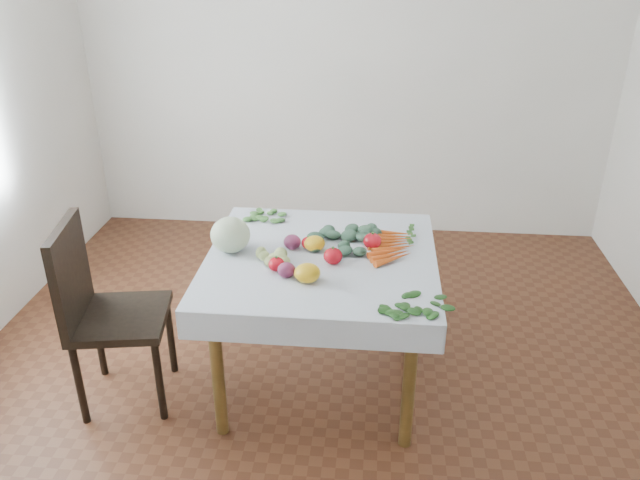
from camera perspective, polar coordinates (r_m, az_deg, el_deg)
The scene contains 19 objects.
ground at distance 3.48m, azimuth 0.10°, elevation -12.58°, with size 4.00×4.00×0.00m, color #5A311C.
back_wall at distance 4.79m, azimuth 2.45°, elevation 16.09°, with size 4.00×0.04×2.70m, color white.
table at distance 3.11m, azimuth 0.11°, elevation -3.13°, with size 1.00×1.00×0.75m.
tablecloth at distance 3.07m, azimuth 0.11°, elevation -1.51°, with size 1.12×1.12×0.01m, color silver.
chair at distance 3.23m, azimuth -19.53°, elevation -5.51°, with size 0.51×0.51×0.98m.
cabbage at distance 3.11m, azimuth -8.20°, elevation 0.48°, with size 0.20×0.20×0.18m, color beige.
tomato_a at distance 3.13m, azimuth -1.07°, elevation -0.26°, with size 0.07×0.07×0.06m, color red.
tomato_b at distance 2.98m, azimuth 1.19°, elevation -1.48°, with size 0.09×0.09×0.08m, color red.
tomato_c at distance 2.92m, azimuth -4.00°, elevation -2.22°, with size 0.08×0.08×0.07m, color red.
tomato_d at distance 3.13m, azimuth 4.81°, elevation -0.09°, with size 0.09×0.09×0.08m, color red.
heirloom_back at distance 3.11m, azimuth -0.50°, elevation -0.31°, with size 0.11×0.11×0.07m, color yellow.
heirloom_front at distance 2.83m, azimuth -1.17°, elevation -3.03°, with size 0.12×0.12×0.08m, color yellow.
onion_a at distance 3.12m, azimuth -2.56°, elevation -0.17°, with size 0.09×0.09×0.07m, color #5D1A3D.
onion_b at distance 2.87m, azimuth -3.08°, elevation -2.75°, with size 0.08×0.08×0.07m, color #5D1A3D.
tomatillo_cluster at distance 3.00m, azimuth -4.25°, elevation -1.64°, with size 0.16×0.14×0.05m.
carrot_bunch at distance 3.15m, azimuth 6.47°, elevation -0.48°, with size 0.23×0.39×0.03m.
kale_bunch at distance 3.19m, azimuth 1.96°, elevation 0.13°, with size 0.39×0.30×0.05m.
basil_bunch at distance 2.68m, azimuth 8.67°, elevation -6.04°, with size 0.31×0.22×0.01m.
dill_bunch at distance 3.50m, azimuth -4.94°, elevation 2.24°, with size 0.22×0.16×0.02m.
Camera 1 is at (0.25, -2.71, 2.17)m, focal length 35.00 mm.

